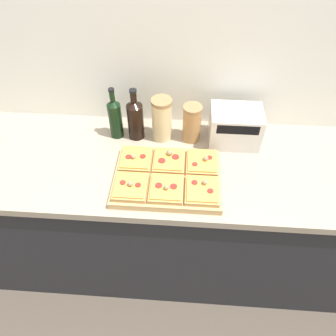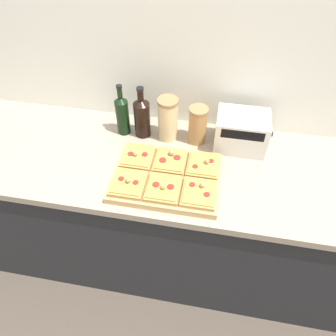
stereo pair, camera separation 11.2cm
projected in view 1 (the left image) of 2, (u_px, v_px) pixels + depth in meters
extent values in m
plane|color=#4C4238|center=(162.00, 301.00, 2.02)|extent=(12.00, 12.00, 0.00)
cube|color=silver|center=(170.00, 58.00, 1.57)|extent=(6.00, 0.06, 2.50)
cube|color=#232328|center=(166.00, 218.00, 1.92)|extent=(2.60, 0.64, 0.86)
cube|color=gray|center=(165.00, 165.00, 1.59)|extent=(2.63, 0.67, 0.04)
cube|color=tan|center=(168.00, 178.00, 1.48)|extent=(0.48, 0.36, 0.03)
cube|color=tan|center=(136.00, 159.00, 1.53)|extent=(0.14, 0.16, 0.02)
cube|color=gold|center=(136.00, 157.00, 1.52)|extent=(0.13, 0.14, 0.01)
cylinder|color=maroon|center=(128.00, 157.00, 1.51)|extent=(0.03, 0.03, 0.00)
cylinder|color=maroon|center=(143.00, 156.00, 1.51)|extent=(0.03, 0.03, 0.00)
sphere|color=#937A5B|center=(133.00, 157.00, 1.50)|extent=(0.02, 0.02, 0.02)
cube|color=tan|center=(169.00, 161.00, 1.52)|extent=(0.14, 0.16, 0.02)
cube|color=gold|center=(169.00, 159.00, 1.51)|extent=(0.13, 0.14, 0.01)
cylinder|color=maroon|center=(162.00, 161.00, 1.49)|extent=(0.03, 0.03, 0.00)
cylinder|color=maroon|center=(176.00, 157.00, 1.51)|extent=(0.03, 0.03, 0.00)
sphere|color=#937A5B|center=(170.00, 152.00, 1.51)|extent=(0.03, 0.03, 0.03)
cube|color=tan|center=(202.00, 163.00, 1.51)|extent=(0.14, 0.16, 0.02)
cube|color=gold|center=(202.00, 161.00, 1.50)|extent=(0.13, 0.14, 0.01)
cylinder|color=maroon|center=(195.00, 164.00, 1.48)|extent=(0.02, 0.02, 0.00)
cylinder|color=maroon|center=(210.00, 158.00, 1.51)|extent=(0.02, 0.02, 0.00)
sphere|color=#937A5B|center=(206.00, 158.00, 1.49)|extent=(0.02, 0.02, 0.02)
cube|color=tan|center=(131.00, 187.00, 1.41)|extent=(0.14, 0.16, 0.02)
cube|color=gold|center=(130.00, 185.00, 1.40)|extent=(0.13, 0.14, 0.01)
cylinder|color=maroon|center=(123.00, 182.00, 1.40)|extent=(0.03, 0.03, 0.00)
cylinder|color=maroon|center=(138.00, 185.00, 1.39)|extent=(0.03, 0.03, 0.00)
sphere|color=#937A5B|center=(130.00, 184.00, 1.39)|extent=(0.02, 0.02, 0.02)
cube|color=tan|center=(166.00, 189.00, 1.41)|extent=(0.14, 0.16, 0.02)
cube|color=gold|center=(166.00, 187.00, 1.40)|extent=(0.13, 0.14, 0.01)
cylinder|color=maroon|center=(159.00, 185.00, 1.39)|extent=(0.03, 0.03, 0.00)
cylinder|color=maroon|center=(174.00, 186.00, 1.39)|extent=(0.03, 0.03, 0.00)
sphere|color=#937A5B|center=(166.00, 187.00, 1.37)|extent=(0.02, 0.02, 0.02)
cube|color=tan|center=(202.00, 191.00, 1.40)|extent=(0.14, 0.16, 0.02)
cube|color=gold|center=(202.00, 189.00, 1.39)|extent=(0.13, 0.14, 0.01)
cylinder|color=maroon|center=(195.00, 182.00, 1.40)|extent=(0.03, 0.03, 0.00)
cylinder|color=maroon|center=(210.00, 191.00, 1.37)|extent=(0.03, 0.03, 0.00)
sphere|color=#937A5B|center=(205.00, 182.00, 1.39)|extent=(0.02, 0.02, 0.02)
cylinder|color=black|center=(116.00, 121.00, 1.64)|extent=(0.07, 0.07, 0.19)
cone|color=black|center=(113.00, 102.00, 1.56)|extent=(0.07, 0.07, 0.03)
cylinder|color=black|center=(112.00, 96.00, 1.53)|extent=(0.03, 0.03, 0.05)
cylinder|color=black|center=(111.00, 90.00, 1.51)|extent=(0.03, 0.03, 0.01)
cylinder|color=black|center=(136.00, 121.00, 1.64)|extent=(0.08, 0.08, 0.19)
cone|color=black|center=(134.00, 103.00, 1.56)|extent=(0.08, 0.08, 0.03)
cylinder|color=black|center=(133.00, 96.00, 1.53)|extent=(0.03, 0.03, 0.05)
cylinder|color=black|center=(133.00, 91.00, 1.51)|extent=(0.04, 0.04, 0.01)
cylinder|color=beige|center=(162.00, 121.00, 1.62)|extent=(0.10, 0.10, 0.21)
cylinder|color=#937047|center=(161.00, 101.00, 1.54)|extent=(0.10, 0.10, 0.02)
cylinder|color=#AD7F4C|center=(192.00, 125.00, 1.63)|extent=(0.09, 0.09, 0.18)
cylinder|color=#937047|center=(193.00, 108.00, 1.55)|extent=(0.09, 0.09, 0.02)
cube|color=beige|center=(235.00, 127.00, 1.62)|extent=(0.25, 0.18, 0.18)
cube|color=black|center=(238.00, 130.00, 1.52)|extent=(0.20, 0.01, 0.05)
cube|color=black|center=(263.00, 126.00, 1.60)|extent=(0.02, 0.02, 0.02)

